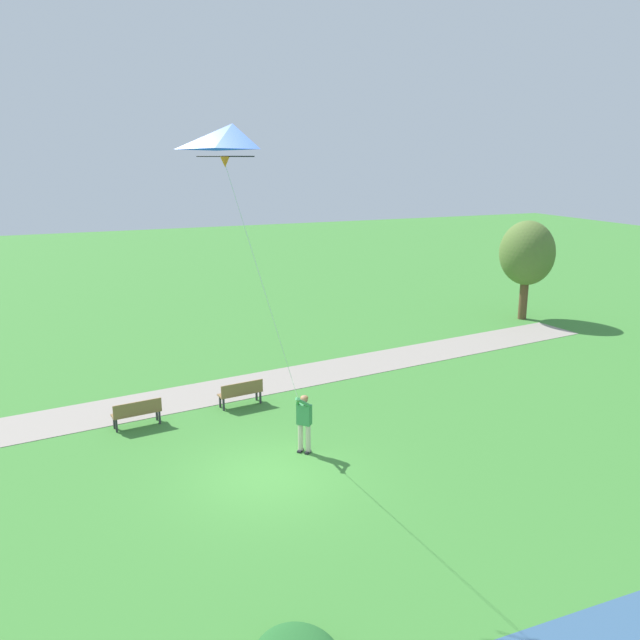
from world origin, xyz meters
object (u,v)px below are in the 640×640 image
flying_kite (232,149)px  tree_treeline_right (527,254)px  person_kite_flyer (304,418)px  park_bench_far_walkway (241,392)px  park_bench_near_walkway (137,412)px

flying_kite → tree_treeline_right: bearing=124.1°
person_kite_flyer → flying_kite: (2.42, -2.47, 7.36)m
park_bench_far_walkway → tree_treeline_right: size_ratio=0.30×
person_kite_flyer → park_bench_far_walkway: 4.20m
person_kite_flyer → flying_kite: bearing=-45.6°
person_kite_flyer → park_bench_near_walkway: (-3.67, -4.17, -0.54)m
flying_kite → person_kite_flyer: bearing=134.4°
park_bench_near_walkway → park_bench_far_walkway: same height
flying_kite → park_bench_far_walkway: 10.40m
park_bench_far_walkway → tree_treeline_right: (-6.02, 16.74, 2.89)m
flying_kite → park_bench_far_walkway: bearing=164.8°
person_kite_flyer → park_bench_far_walkway: bearing=-170.4°
person_kite_flyer → park_bench_near_walkway: size_ratio=1.18×
person_kite_flyer → flying_kite: size_ratio=0.26×
park_bench_far_walkway → person_kite_flyer: bearing=9.6°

